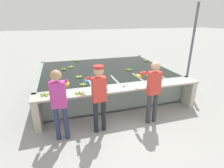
# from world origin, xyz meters

# --- Properties ---
(ground_plane) EXTENTS (80.00, 80.00, 0.00)m
(ground_plane) POSITION_xyz_m (0.00, 0.00, 0.00)
(ground_plane) COLOR #999993
(ground_plane) RESTS_ON ground
(wash_tank) EXTENTS (4.72, 3.60, 0.87)m
(wash_tank) POSITION_xyz_m (-0.00, 2.23, 0.43)
(wash_tank) COLOR gray
(wash_tank) RESTS_ON ground
(work_ledge) EXTENTS (4.72, 0.45, 0.87)m
(work_ledge) POSITION_xyz_m (0.00, 0.23, 0.63)
(work_ledge) COLOR #B7B2A3
(work_ledge) RESTS_ON ground
(worker_0) EXTENTS (0.47, 0.73, 1.68)m
(worker_0) POSITION_xyz_m (-1.68, -0.32, 1.01)
(worker_0) COLOR navy
(worker_0) RESTS_ON ground
(worker_1) EXTENTS (0.45, 0.74, 1.69)m
(worker_1) POSITION_xyz_m (-0.79, -0.28, 1.03)
(worker_1) COLOR #1E2328
(worker_1) RESTS_ON ground
(worker_2) EXTENTS (0.43, 0.72, 1.68)m
(worker_2) POSITION_xyz_m (0.63, -0.29, 1.01)
(worker_2) COLOR #38383D
(worker_2) RESTS_ON ground
(banana_bunch_floating_0) EXTENTS (0.28, 0.28, 0.08)m
(banana_bunch_floating_0) POSITION_xyz_m (-1.82, 1.32, 0.89)
(banana_bunch_floating_0) COLOR #9EC642
(banana_bunch_floating_0) RESTS_ON wash_tank
(banana_bunch_floating_1) EXTENTS (0.28, 0.27, 0.08)m
(banana_bunch_floating_1) POSITION_xyz_m (-1.47, 2.53, 0.89)
(banana_bunch_floating_1) COLOR #7FAD33
(banana_bunch_floating_1) RESTS_ON wash_tank
(banana_bunch_floating_2) EXTENTS (0.28, 0.27, 0.08)m
(banana_bunch_floating_2) POSITION_xyz_m (1.40, 1.25, 0.89)
(banana_bunch_floating_2) COLOR #93BC3D
(banana_bunch_floating_2) RESTS_ON wash_tank
(banana_bunch_floating_3) EXTENTS (0.28, 0.27, 0.08)m
(banana_bunch_floating_3) POSITION_xyz_m (-0.86, 3.71, 0.89)
(banana_bunch_floating_3) COLOR #75A333
(banana_bunch_floating_3) RESTS_ON wash_tank
(banana_bunch_floating_4) EXTENTS (0.27, 0.28, 0.08)m
(banana_bunch_floating_4) POSITION_xyz_m (-1.01, 0.76, 0.89)
(banana_bunch_floating_4) COLOR #93BC3D
(banana_bunch_floating_4) RESTS_ON wash_tank
(banana_bunch_floating_5) EXTENTS (0.27, 0.28, 0.08)m
(banana_bunch_floating_5) POSITION_xyz_m (-1.20, 2.79, 0.89)
(banana_bunch_floating_5) COLOR #9EC642
(banana_bunch_floating_5) RESTS_ON wash_tank
(banana_bunch_floating_6) EXTENTS (0.28, 0.28, 0.08)m
(banana_bunch_floating_6) POSITION_xyz_m (2.05, 2.88, 0.89)
(banana_bunch_floating_6) COLOR #75A333
(banana_bunch_floating_6) RESTS_ON wash_tank
(banana_bunch_floating_7) EXTENTS (0.27, 0.28, 0.08)m
(banana_bunch_floating_7) POSITION_xyz_m (0.82, 1.78, 0.89)
(banana_bunch_floating_7) COLOR #7FAD33
(banana_bunch_floating_7) RESTS_ON wash_tank
(banana_bunch_floating_8) EXTENTS (0.28, 0.27, 0.08)m
(banana_bunch_floating_8) POSITION_xyz_m (-1.05, 1.49, 0.89)
(banana_bunch_floating_8) COLOR #8CB738
(banana_bunch_floating_8) RESTS_ON wash_tank
(banana_bunch_ledge_0) EXTENTS (0.27, 0.28, 0.08)m
(banana_bunch_ledge_0) POSITION_xyz_m (-1.19, 0.16, 0.89)
(banana_bunch_ledge_0) COLOR #8CB738
(banana_bunch_ledge_0) RESTS_ON work_ledge
(banana_bunch_ledge_1) EXTENTS (0.27, 0.27, 0.08)m
(banana_bunch_ledge_1) POSITION_xyz_m (-2.02, 0.31, 0.89)
(banana_bunch_ledge_1) COLOR #8CB738
(banana_bunch_ledge_1) RESTS_ON work_ledge
(banana_bunch_ledge_2) EXTENTS (0.27, 0.27, 0.08)m
(banana_bunch_ledge_2) POSITION_xyz_m (1.07, 0.20, 0.89)
(banana_bunch_ledge_2) COLOR #93BC3D
(banana_bunch_ledge_2) RESTS_ON work_ledge
(knife_0) EXTENTS (0.35, 0.06, 0.02)m
(knife_0) POSITION_xyz_m (-0.42, 0.16, 0.88)
(knife_0) COLOR silver
(knife_0) RESTS_ON work_ledge
(knife_1) EXTENTS (0.23, 0.30, 0.02)m
(knife_1) POSITION_xyz_m (0.10, 0.33, 0.88)
(knife_1) COLOR silver
(knife_1) RESTS_ON work_ledge
(support_post_right) EXTENTS (0.09, 0.09, 3.20)m
(support_post_right) POSITION_xyz_m (3.35, 1.66, 1.60)
(support_post_right) COLOR slate
(support_post_right) RESTS_ON ground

